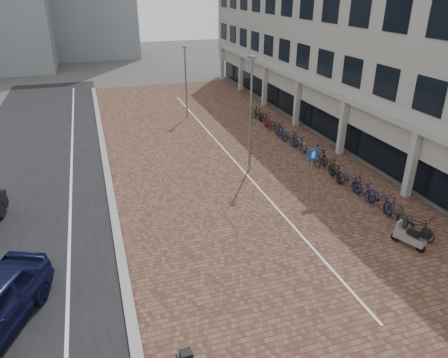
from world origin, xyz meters
TOP-DOWN VIEW (x-y plane):
  - ground at (0.00, 0.00)m, footprint 140.00×140.00m
  - plaza_brick at (2.00, 12.00)m, footprint 14.50×42.00m
  - street_asphalt at (-9.00, 12.00)m, footprint 8.00×50.00m
  - curb at (-5.10, 12.00)m, footprint 0.35×42.00m
  - lane_line at (-7.00, 12.00)m, footprint 0.12×44.00m
  - parking_line at (2.20, 12.00)m, footprint 0.10×30.00m
  - office_building at (12.97, 16.00)m, footprint 8.40×40.00m
  - scooter_front at (5.88, 0.30)m, footprint 0.97×1.52m
  - parking_sign at (4.15, 5.29)m, footprint 0.53×0.12m
  - lamp_near at (2.59, 9.38)m, footprint 0.12×0.12m
  - lamp_far at (1.63, 20.61)m, footprint 0.12×0.12m
  - bike_row at (6.64, 10.20)m, footprint 1.22×20.46m

SIDE VIEW (x-z plane):
  - ground at x=0.00m, z-range 0.00..0.00m
  - street_asphalt at x=-9.00m, z-range -0.01..0.02m
  - plaza_brick at x=2.00m, z-range -0.01..0.03m
  - lane_line at x=-7.00m, z-range 0.02..0.02m
  - parking_line at x=2.20m, z-range 0.03..0.04m
  - curb at x=-5.10m, z-range 0.00..0.14m
  - scooter_front at x=5.88m, z-range 0.00..1.00m
  - bike_row at x=6.64m, z-range 0.00..1.05m
  - parking_sign at x=4.15m, z-range 0.45..3.00m
  - lamp_far at x=1.63m, z-range 0.00..5.34m
  - lamp_near at x=2.59m, z-range 0.00..6.21m
  - office_building at x=12.97m, z-range 0.94..15.94m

